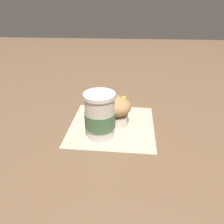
# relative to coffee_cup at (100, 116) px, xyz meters

# --- Properties ---
(ground_plane) EXTENTS (3.00, 3.00, 0.00)m
(ground_plane) POSITION_rel_coffee_cup_xyz_m (0.05, -0.03, -0.06)
(ground_plane) COLOR brown
(paper_napkin) EXTENTS (0.27, 0.27, 0.00)m
(paper_napkin) POSITION_rel_coffee_cup_xyz_m (0.05, -0.03, -0.06)
(paper_napkin) COLOR beige
(paper_napkin) RESTS_ON ground_plane
(coffee_cup) EXTENTS (0.09, 0.09, 0.13)m
(coffee_cup) POSITION_rel_coffee_cup_xyz_m (0.00, 0.00, 0.00)
(coffee_cup) COLOR silver
(coffee_cup) RESTS_ON paper_napkin
(muffin) EXTENTS (0.09, 0.09, 0.09)m
(muffin) POSITION_rel_coffee_cup_xyz_m (0.06, -0.04, -0.01)
(muffin) COLOR white
(muffin) RESTS_ON paper_napkin
(banana) EXTENTS (0.15, 0.11, 0.03)m
(banana) POSITION_rel_coffee_cup_xyz_m (0.14, -0.04, -0.04)
(banana) COLOR gold
(banana) RESTS_ON paper_napkin
(wooden_stirrer) EXTENTS (0.10, 0.06, 0.00)m
(wooden_stirrer) POSITION_rel_coffee_cup_xyz_m (0.24, -0.06, -0.06)
(wooden_stirrer) COLOR tan
(wooden_stirrer) RESTS_ON ground_plane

